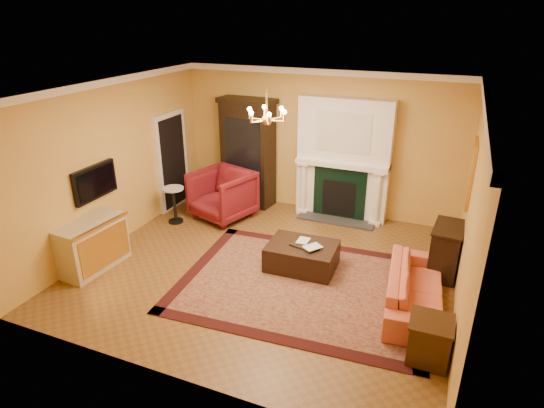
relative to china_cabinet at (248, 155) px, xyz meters
The scene contains 26 objects.
floor 3.13m from the china_cabinet, 58.83° to the right, with size 6.00×5.50×0.02m, color brown.
ceiling 3.46m from the china_cabinet, 58.83° to the right, with size 6.00×5.50×0.02m, color white.
wall_back 1.57m from the china_cabinet, 10.16° to the left, with size 6.00×0.02×3.00m, color gold.
wall_front 5.47m from the china_cabinet, 73.99° to the right, with size 6.00×0.02×3.00m, color gold.
wall_left 2.93m from the china_cabinet, 121.12° to the right, with size 0.02×5.50×3.00m, color gold.
wall_right 5.17m from the china_cabinet, 28.87° to the right, with size 0.02×5.50×3.00m, color gold.
fireplace 2.11m from the china_cabinet, ahead, with size 1.90×0.70×2.50m.
crown_molding 2.81m from the china_cabinet, 45.51° to the right, with size 6.00×5.50×0.12m.
doorway 1.65m from the china_cabinet, 151.38° to the right, with size 0.08×1.05×2.10m.
tv_panel 3.42m from the china_cabinet, 114.98° to the right, with size 0.09×0.95×0.58m.
gilt_mirror 4.63m from the china_cabinet, 13.69° to the right, with size 0.06×0.76×1.05m.
chandelier 3.26m from the china_cabinet, 58.83° to the right, with size 0.63×0.55×0.53m.
oriental_rug 3.75m from the china_cabinet, 50.84° to the right, with size 3.91×2.93×0.02m, color #410E11.
china_cabinet is the anchor object (origin of this frame).
wingback_armchair 1.12m from the china_cabinet, 99.77° to the right, with size 1.09×1.02×1.12m, color maroon.
pedestal_table 1.94m from the china_cabinet, 121.84° to the right, with size 0.43×0.43×0.76m.
commode 3.86m from the china_cabinet, 108.78° to the right, with size 0.54×1.15×0.86m, color #BFAF8B.
coral_sofa 4.81m from the china_cabinet, 34.02° to the right, with size 2.01×0.59×0.79m, color #DB5D45.
end_table 5.73m from the china_cabinet, 41.74° to the right, with size 0.48×0.48×0.56m, color #38210F.
console_table 4.62m from the china_cabinet, 20.07° to the right, with size 0.43×0.76×0.84m, color black.
leather_ottoman 3.19m from the china_cabinet, 47.92° to the right, with size 1.14×0.83×0.42m, color black.
ottoman_tray 3.16m from the china_cabinet, 47.27° to the right, with size 0.42×0.33×0.03m, color black.
book_a 2.99m from the china_cabinet, 48.56° to the right, with size 0.19×0.02×0.26m, color gray.
book_b 3.20m from the china_cabinet, 46.54° to the right, with size 0.21×0.02×0.29m, color gray.
topiary_left 1.41m from the china_cabinet, ahead, with size 0.16×0.16×0.42m.
topiary_right 2.64m from the china_cabinet, ahead, with size 0.17×0.17×0.47m.
Camera 1 is at (2.63, -6.19, 4.06)m, focal length 30.00 mm.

